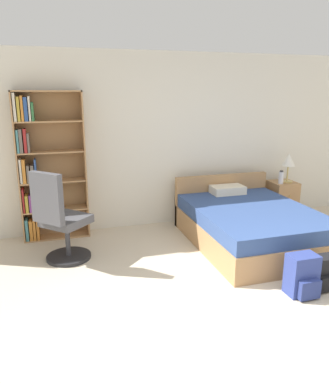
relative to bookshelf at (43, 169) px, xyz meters
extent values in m
plane|color=beige|center=(1.95, -3.05, -1.01)|extent=(14.00, 14.00, 0.00)
cube|color=silver|center=(1.95, 0.18, 0.29)|extent=(9.00, 0.06, 2.60)
cube|color=#AD7F51|center=(-0.32, -0.01, 0.01)|extent=(0.02, 0.26, 2.05)
cube|color=#AD7F51|center=(0.56, -0.01, 0.01)|extent=(0.02, 0.26, 2.05)
cube|color=#936C45|center=(0.12, 0.11, 0.01)|extent=(0.90, 0.01, 2.05)
cube|color=#AD7F51|center=(0.12, -0.01, -1.00)|extent=(0.86, 0.25, 0.02)
cube|color=teal|center=(-0.28, -0.04, -0.84)|extent=(0.04, 0.18, 0.30)
cube|color=orange|center=(-0.23, -0.06, -0.85)|extent=(0.04, 0.15, 0.29)
cube|color=orange|center=(-0.18, -0.05, -0.84)|extent=(0.03, 0.17, 0.29)
cube|color=orange|center=(-0.14, -0.03, -0.82)|extent=(0.03, 0.20, 0.33)
cube|color=#AD7F51|center=(0.12, -0.01, -0.59)|extent=(0.86, 0.25, 0.02)
cube|color=maroon|center=(-0.29, -0.04, -0.41)|extent=(0.02, 0.19, 0.33)
cube|color=gold|center=(-0.25, -0.03, -0.46)|extent=(0.04, 0.20, 0.24)
cube|color=#7A387F|center=(-0.20, -0.06, -0.46)|extent=(0.04, 0.15, 0.24)
cube|color=maroon|center=(-0.14, -0.05, -0.46)|extent=(0.04, 0.17, 0.25)
cube|color=orange|center=(-0.10, -0.03, -0.42)|extent=(0.02, 0.20, 0.32)
cube|color=#665B51|center=(-0.06, -0.03, -0.42)|extent=(0.04, 0.20, 0.32)
cube|color=black|center=(-0.01, -0.05, -0.44)|extent=(0.04, 0.17, 0.28)
cube|color=#2D6638|center=(0.05, -0.06, -0.47)|extent=(0.04, 0.15, 0.23)
cube|color=#AD7F51|center=(0.12, -0.01, -0.18)|extent=(0.86, 0.25, 0.02)
cube|color=beige|center=(-0.29, -0.05, -0.01)|extent=(0.03, 0.16, 0.33)
cube|color=orange|center=(-0.25, -0.06, -0.01)|extent=(0.04, 0.14, 0.32)
cube|color=#665B51|center=(-0.20, -0.03, -0.05)|extent=(0.03, 0.21, 0.24)
cube|color=#665B51|center=(-0.14, -0.03, -0.05)|extent=(0.04, 0.20, 0.24)
cube|color=navy|center=(-0.10, -0.04, -0.01)|extent=(0.02, 0.19, 0.32)
cube|color=#AD7F51|center=(0.12, -0.01, 0.23)|extent=(0.86, 0.25, 0.02)
cube|color=teal|center=(-0.29, -0.03, 0.39)|extent=(0.03, 0.20, 0.30)
cube|color=#665B51|center=(-0.25, -0.03, 0.39)|extent=(0.04, 0.21, 0.31)
cube|color=maroon|center=(-0.19, -0.05, 0.39)|extent=(0.04, 0.17, 0.31)
cube|color=#665B51|center=(-0.16, -0.05, 0.37)|extent=(0.03, 0.16, 0.26)
cube|color=#AD7F51|center=(0.12, -0.01, 0.64)|extent=(0.86, 0.25, 0.02)
cube|color=beige|center=(-0.28, -0.03, 0.83)|extent=(0.03, 0.20, 0.36)
cube|color=gold|center=(-0.24, -0.05, 0.80)|extent=(0.03, 0.16, 0.31)
cube|color=orange|center=(-0.20, -0.06, 0.81)|extent=(0.03, 0.15, 0.32)
cube|color=navy|center=(-0.15, -0.03, 0.80)|extent=(0.04, 0.20, 0.30)
cube|color=beige|center=(-0.11, -0.04, 0.80)|extent=(0.02, 0.18, 0.32)
cube|color=#2D6638|center=(-0.07, -0.04, 0.77)|extent=(0.03, 0.18, 0.24)
cube|color=#AD7F51|center=(0.12, -0.01, 1.03)|extent=(0.90, 0.26, 0.02)
cube|color=#AD7F51|center=(2.66, -1.05, -0.85)|extent=(1.52, 2.03, 0.33)
cube|color=#334C84|center=(2.66, -1.05, -0.59)|extent=(1.49, 1.99, 0.19)
cube|color=#AD7F51|center=(2.66, -0.07, -0.63)|extent=(1.52, 0.08, 0.77)
cube|color=silver|center=(2.66, -0.28, -0.43)|extent=(0.50, 0.30, 0.12)
cylinder|color=#232326|center=(0.24, -0.79, -0.99)|extent=(0.55, 0.55, 0.04)
cylinder|color=#333338|center=(0.24, -0.79, -0.76)|extent=(0.06, 0.06, 0.41)
cube|color=#4C4C51|center=(0.24, -0.79, -0.51)|extent=(0.68, 0.68, 0.10)
cube|color=#4C4C51|center=(0.04, -0.99, -0.16)|extent=(0.36, 0.37, 0.60)
cube|color=#AD7F51|center=(3.71, -0.16, -0.71)|extent=(0.40, 0.41, 0.61)
sphere|color=tan|center=(3.71, -0.38, -0.59)|extent=(0.02, 0.02, 0.02)
cylinder|color=tan|center=(3.76, -0.20, -0.39)|extent=(0.17, 0.17, 0.02)
cylinder|color=tan|center=(3.76, -0.20, -0.26)|extent=(0.02, 0.02, 0.25)
cone|color=white|center=(3.76, -0.20, -0.04)|extent=(0.21, 0.21, 0.20)
cylinder|color=silver|center=(3.59, -0.27, -0.31)|extent=(0.08, 0.08, 0.19)
cylinder|color=#2D2D33|center=(3.59, -0.27, -0.20)|extent=(0.05, 0.05, 0.02)
cube|color=black|center=(2.79, -2.30, -0.84)|extent=(0.29, 0.18, 0.35)
cube|color=black|center=(2.79, -2.42, -0.91)|extent=(0.22, 0.06, 0.16)
cube|color=navy|center=(2.49, -2.36, -0.79)|extent=(0.30, 0.20, 0.43)
cube|color=navy|center=(2.49, -2.50, -0.89)|extent=(0.23, 0.07, 0.19)
camera|label=1|loc=(0.14, -5.29, 1.01)|focal=35.00mm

